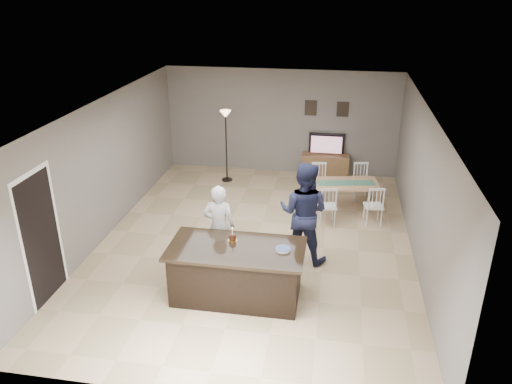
% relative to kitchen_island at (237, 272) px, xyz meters
% --- Properties ---
extents(floor, '(8.00, 8.00, 0.00)m').
position_rel_kitchen_island_xyz_m(floor, '(0.00, 1.80, -0.45)').
color(floor, tan).
rests_on(floor, ground).
extents(room_shell, '(8.00, 8.00, 8.00)m').
position_rel_kitchen_island_xyz_m(room_shell, '(0.00, 1.80, 1.22)').
color(room_shell, slate).
rests_on(room_shell, floor).
extents(kitchen_island, '(2.15, 1.10, 0.90)m').
position_rel_kitchen_island_xyz_m(kitchen_island, '(0.00, 0.00, 0.00)').
color(kitchen_island, black).
rests_on(kitchen_island, floor).
extents(tv_console, '(1.20, 0.40, 0.60)m').
position_rel_kitchen_island_xyz_m(tv_console, '(1.20, 5.57, -0.15)').
color(tv_console, brown).
rests_on(tv_console, floor).
extents(television, '(0.91, 0.12, 0.53)m').
position_rel_kitchen_island_xyz_m(television, '(1.20, 5.64, 0.41)').
color(television, black).
rests_on(television, tv_console).
extents(tv_screen_glow, '(0.78, 0.00, 0.78)m').
position_rel_kitchen_island_xyz_m(tv_screen_glow, '(1.20, 5.56, 0.42)').
color(tv_screen_glow, '#F0531A').
rests_on(tv_screen_glow, tv_console).
extents(picture_frames, '(1.10, 0.02, 0.38)m').
position_rel_kitchen_island_xyz_m(picture_frames, '(1.15, 5.78, 1.30)').
color(picture_frames, black).
rests_on(picture_frames, room_shell).
extents(doorway, '(0.00, 2.10, 2.65)m').
position_rel_kitchen_island_xyz_m(doorway, '(-2.99, -0.50, 0.80)').
color(doorway, black).
rests_on(doorway, floor).
extents(woman, '(0.59, 0.41, 1.55)m').
position_rel_kitchen_island_xyz_m(woman, '(-0.49, 0.89, 0.32)').
color(woman, silver).
rests_on(woman, floor).
extents(man, '(1.05, 0.89, 1.89)m').
position_rel_kitchen_island_xyz_m(man, '(0.95, 1.35, 0.49)').
color(man, '#191C37').
rests_on(man, floor).
extents(birthday_cake, '(0.15, 0.15, 0.23)m').
position_rel_kitchen_island_xyz_m(birthday_cake, '(-0.10, 0.22, 0.50)').
color(birthday_cake, yellow).
rests_on(birthday_cake, kitchen_island).
extents(plate_stack, '(0.24, 0.24, 0.04)m').
position_rel_kitchen_island_xyz_m(plate_stack, '(0.74, 0.04, 0.46)').
color(plate_stack, white).
rests_on(plate_stack, kitchen_island).
extents(dining_table, '(1.61, 1.81, 0.86)m').
position_rel_kitchen_island_xyz_m(dining_table, '(1.71, 3.56, 0.10)').
color(dining_table, tan).
rests_on(dining_table, floor).
extents(floor_lamp, '(0.27, 0.27, 1.82)m').
position_rel_kitchen_island_xyz_m(floor_lamp, '(-1.26, 4.89, 0.96)').
color(floor_lamp, black).
rests_on(floor_lamp, floor).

